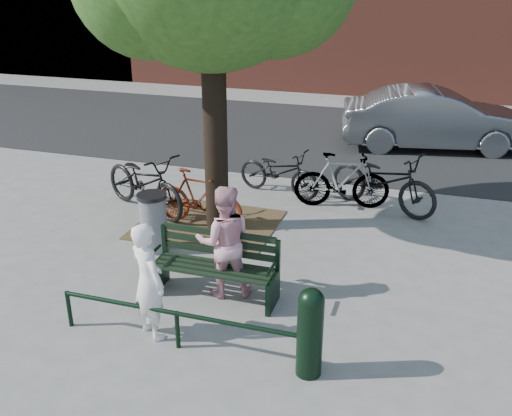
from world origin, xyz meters
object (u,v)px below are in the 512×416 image
(person_right, at_px, (224,241))
(bicycle_c, at_px, (279,172))
(bollard, at_px, (310,329))
(park_bench, at_px, (216,264))
(parked_car, at_px, (435,119))
(person_left, at_px, (148,281))
(litter_bin, at_px, (154,222))

(person_right, bearing_deg, bicycle_c, -108.34)
(person_right, height_order, bollard, person_right)
(park_bench, relative_size, bollard, 1.59)
(bicycle_c, relative_size, parked_car, 0.39)
(person_left, distance_m, litter_bin, 2.36)
(bollard, distance_m, litter_bin, 3.78)
(bollard, relative_size, parked_car, 0.24)
(person_right, xyz_separation_m, bicycle_c, (-0.30, 3.90, -0.33))
(park_bench, distance_m, bicycle_c, 3.97)
(park_bench, distance_m, bollard, 2.04)
(park_bench, xyz_separation_m, litter_bin, (-1.45, 0.98, 0.01))
(park_bench, bearing_deg, litter_bin, 145.92)
(park_bench, height_order, person_right, person_right)
(person_left, distance_m, person_right, 1.31)
(park_bench, height_order, bicycle_c, park_bench)
(person_right, bearing_deg, person_left, 43.58)
(park_bench, distance_m, person_right, 0.35)
(bollard, relative_size, bicycle_c, 0.61)
(person_left, xyz_separation_m, bollard, (2.02, -0.14, -0.17))
(litter_bin, xyz_separation_m, bicycle_c, (1.25, 2.99, -0.02))
(person_right, bearing_deg, bollard, 115.56)
(parked_car, bearing_deg, person_right, 151.61)
(person_right, bearing_deg, parked_car, -130.26)
(park_bench, relative_size, person_right, 1.08)
(person_right, relative_size, bollard, 1.47)
(park_bench, xyz_separation_m, person_left, (-0.42, -1.13, 0.28))
(person_left, bearing_deg, person_right, -81.88)
(litter_bin, bearing_deg, bicycle_c, 67.34)
(litter_bin, bearing_deg, person_right, -30.36)
(park_bench, bearing_deg, person_right, 34.75)
(parked_car, bearing_deg, bollard, 162.71)
(bollard, relative_size, litter_bin, 1.13)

